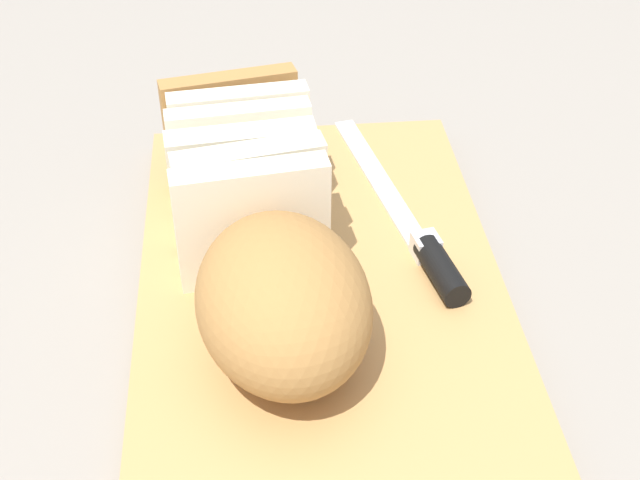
# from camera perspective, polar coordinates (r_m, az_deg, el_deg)

# --- Properties ---
(ground_plane) EXTENTS (3.00, 3.00, 0.00)m
(ground_plane) POSITION_cam_1_polar(r_m,az_deg,el_deg) (0.68, -0.00, -3.26)
(ground_plane) COLOR gray
(cutting_board) EXTENTS (0.42, 0.27, 0.02)m
(cutting_board) POSITION_cam_1_polar(r_m,az_deg,el_deg) (0.68, -0.00, -2.64)
(cutting_board) COLOR tan
(cutting_board) RESTS_ON ground_plane
(bread_loaf) EXTENTS (0.32, 0.15, 0.10)m
(bread_loaf) POSITION_cam_1_polar(r_m,az_deg,el_deg) (0.62, -3.67, 0.09)
(bread_loaf) COLOR #A8753D
(bread_loaf) RESTS_ON cutting_board
(bread_knife) EXTENTS (0.27, 0.07, 0.02)m
(bread_knife) POSITION_cam_1_polar(r_m,az_deg,el_deg) (0.69, 6.63, -0.17)
(bread_knife) COLOR silver
(bread_knife) RESTS_ON cutting_board
(crumb_near_knife) EXTENTS (0.00, 0.00, 0.00)m
(crumb_near_knife) POSITION_cam_1_polar(r_m,az_deg,el_deg) (0.72, 0.21, 1.46)
(crumb_near_knife) COLOR tan
(crumb_near_knife) RESTS_ON cutting_board
(crumb_near_loaf) EXTENTS (0.00, 0.00, 0.00)m
(crumb_near_loaf) POSITION_cam_1_polar(r_m,az_deg,el_deg) (0.72, 0.16, 1.28)
(crumb_near_loaf) COLOR tan
(crumb_near_loaf) RESTS_ON cutting_board
(crumb_stray_left) EXTENTS (0.00, 0.00, 0.00)m
(crumb_stray_left) POSITION_cam_1_polar(r_m,az_deg,el_deg) (0.71, -0.72, 1.01)
(crumb_stray_left) COLOR tan
(crumb_stray_left) RESTS_ON cutting_board
(crumb_stray_right) EXTENTS (0.01, 0.01, 0.01)m
(crumb_stray_right) POSITION_cam_1_polar(r_m,az_deg,el_deg) (0.67, -4.80, -1.97)
(crumb_stray_right) COLOR tan
(crumb_stray_right) RESTS_ON cutting_board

